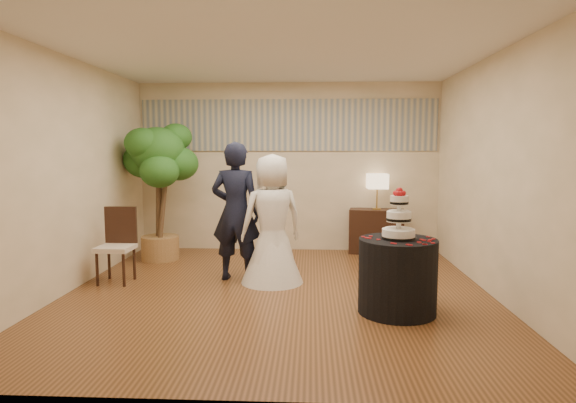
# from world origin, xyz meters

# --- Properties ---
(floor) EXTENTS (5.00, 5.00, 0.00)m
(floor) POSITION_xyz_m (0.00, 0.00, 0.00)
(floor) COLOR brown
(floor) RESTS_ON ground
(ceiling) EXTENTS (5.00, 5.00, 0.00)m
(ceiling) POSITION_xyz_m (0.00, 0.00, 2.80)
(ceiling) COLOR white
(ceiling) RESTS_ON wall_back
(wall_back) EXTENTS (5.00, 0.06, 2.80)m
(wall_back) POSITION_xyz_m (0.00, 2.50, 1.40)
(wall_back) COLOR beige
(wall_back) RESTS_ON ground
(wall_front) EXTENTS (5.00, 0.06, 2.80)m
(wall_front) POSITION_xyz_m (0.00, -2.50, 1.40)
(wall_front) COLOR beige
(wall_front) RESTS_ON ground
(wall_left) EXTENTS (0.06, 5.00, 2.80)m
(wall_left) POSITION_xyz_m (-2.50, 0.00, 1.40)
(wall_left) COLOR beige
(wall_left) RESTS_ON ground
(wall_right) EXTENTS (0.06, 5.00, 2.80)m
(wall_right) POSITION_xyz_m (2.50, 0.00, 1.40)
(wall_right) COLOR beige
(wall_right) RESTS_ON ground
(mural_border) EXTENTS (4.90, 0.02, 0.85)m
(mural_border) POSITION_xyz_m (0.00, 2.48, 2.10)
(mural_border) COLOR #9A9B8F
(mural_border) RESTS_ON wall_back
(groom) EXTENTS (0.71, 0.52, 1.80)m
(groom) POSITION_xyz_m (-0.58, 0.54, 0.90)
(groom) COLOR black
(groom) RESTS_ON floor
(bride) EXTENTS (1.06, 1.06, 1.65)m
(bride) POSITION_xyz_m (-0.11, 0.44, 0.82)
(bride) COLOR white
(bride) RESTS_ON floor
(cake_table) EXTENTS (0.94, 0.94, 0.78)m
(cake_table) POSITION_xyz_m (1.29, -0.64, 0.39)
(cake_table) COLOR black
(cake_table) RESTS_ON floor
(wedding_cake) EXTENTS (0.34, 0.34, 0.53)m
(wedding_cake) POSITION_xyz_m (1.29, -0.64, 1.05)
(wedding_cake) COLOR white
(wedding_cake) RESTS_ON cake_table
(console) EXTENTS (0.92, 0.51, 0.73)m
(console) POSITION_xyz_m (1.46, 2.27, 0.36)
(console) COLOR black
(console) RESTS_ON floor
(table_lamp) EXTENTS (0.33, 0.33, 0.58)m
(table_lamp) POSITION_xyz_m (1.46, 2.27, 1.02)
(table_lamp) COLOR beige
(table_lamp) RESTS_ON console
(ficus_tree) EXTENTS (1.40, 1.40, 2.15)m
(ficus_tree) POSITION_xyz_m (-1.94, 1.63, 1.07)
(ficus_tree) COLOR #28601E
(ficus_tree) RESTS_ON floor
(side_chair) EXTENTS (0.45, 0.47, 0.96)m
(side_chair) POSITION_xyz_m (-2.10, 0.33, 0.48)
(side_chair) COLOR black
(side_chair) RESTS_ON floor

